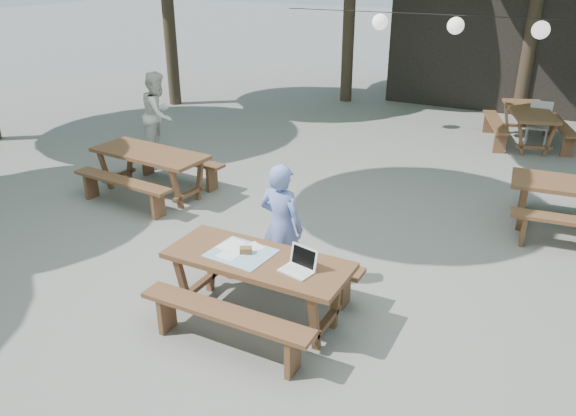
% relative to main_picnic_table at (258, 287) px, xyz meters
% --- Properties ---
extents(ground, '(80.00, 80.00, 0.00)m').
position_rel_main_picnic_table_xyz_m(ground, '(0.44, 1.62, -0.39)').
color(ground, '#61615C').
rests_on(ground, ground).
extents(pavilion, '(6.00, 3.00, 2.80)m').
position_rel_main_picnic_table_xyz_m(pavilion, '(0.94, 12.12, 1.01)').
color(pavilion, black).
rests_on(pavilion, ground).
extents(main_picnic_table, '(2.00, 1.58, 0.75)m').
position_rel_main_picnic_table_xyz_m(main_picnic_table, '(0.00, 0.00, 0.00)').
color(main_picnic_table, '#52371D').
rests_on(main_picnic_table, ground).
extents(picnic_table_nw, '(2.06, 1.72, 0.75)m').
position_rel_main_picnic_table_xyz_m(picnic_table_nw, '(-3.38, 2.26, 0.00)').
color(picnic_table_nw, '#52371D').
rests_on(picnic_table_nw, ground).
extents(picnic_table_far_e, '(2.08, 2.29, 0.75)m').
position_rel_main_picnic_table_xyz_m(picnic_table_far_e, '(1.87, 8.14, 0.00)').
color(picnic_table_far_e, '#52371D').
rests_on(picnic_table_far_e, ground).
extents(woman, '(0.59, 0.42, 1.55)m').
position_rel_main_picnic_table_xyz_m(woman, '(-0.11, 0.73, 0.39)').
color(woman, '#778ADA').
rests_on(woman, ground).
extents(second_person, '(0.85, 0.96, 1.68)m').
position_rel_main_picnic_table_xyz_m(second_person, '(-4.56, 3.96, 0.45)').
color(second_person, white).
rests_on(second_person, ground).
extents(plastic_chair, '(0.45, 0.45, 0.90)m').
position_rel_main_picnic_table_xyz_m(plastic_chair, '(2.07, 8.18, -0.13)').
color(plastic_chair, silver).
rests_on(plastic_chair, ground).
extents(laptop, '(0.38, 0.33, 0.24)m').
position_rel_main_picnic_table_xyz_m(laptop, '(0.51, -0.02, 0.42)').
color(laptop, white).
rests_on(laptop, main_picnic_table).
extents(tabletop_clutter, '(0.69, 0.60, 0.08)m').
position_rel_main_picnic_table_xyz_m(tabletop_clutter, '(-0.21, 0.01, 0.37)').
color(tabletop_clutter, teal).
rests_on(tabletop_clutter, main_picnic_table).
extents(paper_lanterns, '(9.00, 0.34, 0.38)m').
position_rel_main_picnic_table_xyz_m(paper_lanterns, '(0.25, 7.62, 2.02)').
color(paper_lanterns, black).
rests_on(paper_lanterns, ground).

